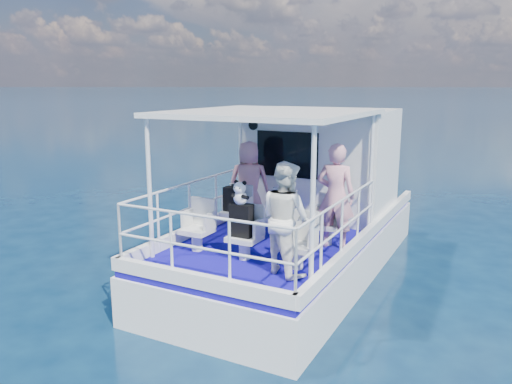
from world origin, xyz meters
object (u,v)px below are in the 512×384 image
passenger_stbd_aft (285,218)px  panda (240,193)px  backpack_center (242,220)px  passenger_port_fwd (249,183)px

passenger_stbd_aft → panda: (-0.83, 0.17, 0.26)m
backpack_center → passenger_port_fwd: bearing=115.0°
passenger_stbd_aft → backpack_center: 0.87m
passenger_port_fwd → passenger_stbd_aft: 2.67m
passenger_stbd_aft → panda: size_ratio=4.44×
passenger_stbd_aft → panda: bearing=14.1°
panda → passenger_port_fwd: bearing=114.6°
passenger_stbd_aft → backpack_center: size_ratio=3.19×
passenger_stbd_aft → passenger_port_fwd: bearing=-25.0°
passenger_stbd_aft → backpack_center: passenger_stbd_aft is taller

